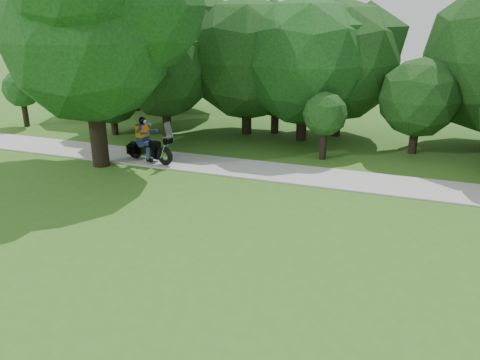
# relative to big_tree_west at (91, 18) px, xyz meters

# --- Properties ---
(ground) EXTENTS (100.00, 100.00, 0.00)m
(ground) POSITION_rel_big_tree_west_xyz_m (10.54, -6.85, -5.76)
(ground) COLOR #3B621C
(ground) RESTS_ON ground
(walkway) EXTENTS (60.00, 2.20, 0.06)m
(walkway) POSITION_rel_big_tree_west_xyz_m (10.54, 1.15, -5.73)
(walkway) COLOR #A3A39E
(walkway) RESTS_ON ground
(tree_line) EXTENTS (40.05, 12.30, 7.84)m
(tree_line) POSITION_rel_big_tree_west_xyz_m (11.42, 7.85, -2.00)
(tree_line) COLOR black
(tree_line) RESTS_ON ground
(big_tree_west) EXTENTS (8.64, 6.56, 9.96)m
(big_tree_west) POSITION_rel_big_tree_west_xyz_m (0.00, 0.00, 0.00)
(big_tree_west) COLOR black
(big_tree_west) RESTS_ON ground
(touring_motorcycle) EXTENTS (2.45, 1.12, 1.88)m
(touring_motorcycle) POSITION_rel_big_tree_west_xyz_m (1.63, 0.63, -5.01)
(touring_motorcycle) COLOR black
(touring_motorcycle) RESTS_ON walkway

